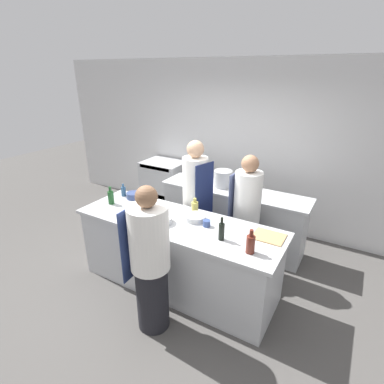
% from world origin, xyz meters
% --- Properties ---
extents(ground_plane, '(16.00, 16.00, 0.00)m').
position_xyz_m(ground_plane, '(0.00, 0.00, 0.00)').
color(ground_plane, '#4C4947').
extents(wall_back, '(8.00, 0.06, 2.80)m').
position_xyz_m(wall_back, '(0.00, 2.13, 1.40)').
color(wall_back, silver).
rests_on(wall_back, ground_plane).
extents(prep_counter, '(2.56, 0.84, 0.93)m').
position_xyz_m(prep_counter, '(0.00, 0.00, 0.47)').
color(prep_counter, '#B7BABC').
rests_on(prep_counter, ground_plane).
extents(pass_counter, '(2.28, 0.55, 0.93)m').
position_xyz_m(pass_counter, '(0.18, 1.27, 0.47)').
color(pass_counter, '#B7BABC').
rests_on(pass_counter, ground_plane).
extents(oven_range, '(0.77, 0.63, 1.00)m').
position_xyz_m(oven_range, '(-1.45, 1.76, 0.50)').
color(oven_range, '#B7BABC').
rests_on(oven_range, ground_plane).
extents(chef_at_prep_near, '(0.42, 0.40, 1.63)m').
position_xyz_m(chef_at_prep_near, '(0.13, -0.69, 0.81)').
color(chef_at_prep_near, black).
rests_on(chef_at_prep_near, ground_plane).
extents(chef_at_stove, '(0.39, 0.38, 1.76)m').
position_xyz_m(chef_at_stove, '(-0.12, 0.65, 0.89)').
color(chef_at_stove, black).
rests_on(chef_at_stove, ground_plane).
extents(chef_at_pass_far, '(0.38, 0.36, 1.64)m').
position_xyz_m(chef_at_pass_far, '(0.58, 0.77, 0.82)').
color(chef_at_pass_far, black).
rests_on(chef_at_pass_far, ground_plane).
extents(bottle_olive_oil, '(0.07, 0.07, 0.18)m').
position_xyz_m(bottle_olive_oil, '(-1.08, 0.26, 1.00)').
color(bottle_olive_oil, '#2D5175').
rests_on(bottle_olive_oil, prep_counter).
extents(bottle_vinegar, '(0.09, 0.09, 0.20)m').
position_xyz_m(bottle_vinegar, '(0.07, 0.31, 1.01)').
color(bottle_vinegar, '#B2A84C').
rests_on(bottle_vinegar, prep_counter).
extents(bottle_wine, '(0.06, 0.06, 0.26)m').
position_xyz_m(bottle_wine, '(0.64, -0.12, 1.03)').
color(bottle_wine, black).
rests_on(bottle_wine, prep_counter).
extents(bottle_cooking_oil, '(0.08, 0.08, 0.24)m').
position_xyz_m(bottle_cooking_oil, '(-1.03, -0.03, 1.03)').
color(bottle_cooking_oil, '#19471E').
rests_on(bottle_cooking_oil, prep_counter).
extents(bottle_sauce, '(0.09, 0.09, 0.25)m').
position_xyz_m(bottle_sauce, '(0.98, -0.19, 1.03)').
color(bottle_sauce, '#5B2319').
rests_on(bottle_sauce, prep_counter).
extents(bowl_mixing_large, '(0.24, 0.24, 0.09)m').
position_xyz_m(bowl_mixing_large, '(-0.54, -0.04, 0.97)').
color(bowl_mixing_large, '#B7BABC').
rests_on(bowl_mixing_large, prep_counter).
extents(bowl_prep_small, '(0.19, 0.19, 0.09)m').
position_xyz_m(bowl_prep_small, '(-0.90, 0.26, 0.97)').
color(bowl_prep_small, navy).
rests_on(bowl_prep_small, prep_counter).
extents(bowl_ceramic_blue, '(0.25, 0.25, 0.07)m').
position_xyz_m(bowl_ceramic_blue, '(0.18, 0.13, 0.96)').
color(bowl_ceramic_blue, '#B7BABC').
rests_on(bowl_ceramic_blue, prep_counter).
extents(bowl_wooden_salad, '(0.25, 0.25, 0.08)m').
position_xyz_m(bowl_wooden_salad, '(-0.13, -0.13, 0.97)').
color(bowl_wooden_salad, '#B7BABC').
rests_on(bowl_wooden_salad, prep_counter).
extents(cup, '(0.09, 0.09, 0.08)m').
position_xyz_m(cup, '(0.37, 0.06, 0.97)').
color(cup, '#33477F').
rests_on(cup, prep_counter).
extents(cutting_board, '(0.34, 0.28, 0.01)m').
position_xyz_m(cutting_board, '(1.06, 0.19, 0.94)').
color(cutting_board, tan).
rests_on(cutting_board, prep_counter).
extents(stockpot, '(0.28, 0.28, 0.26)m').
position_xyz_m(stockpot, '(-0.02, 1.31, 1.06)').
color(stockpot, '#B7BABC').
rests_on(stockpot, pass_counter).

